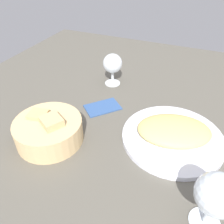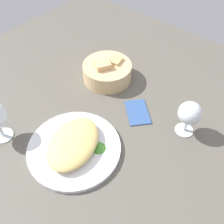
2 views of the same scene
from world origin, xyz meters
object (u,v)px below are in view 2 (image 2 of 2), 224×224
object	(u,v)px
plate	(74,148)
folded_napkin	(137,112)
wine_glass_near	(189,114)
bread_basket	(107,71)

from	to	relation	value
plate	folded_napkin	world-z (taller)	plate
wine_glass_near	folded_napkin	size ratio (longest dim) A/B	1.07
bread_basket	plate	bearing A→B (deg)	-157.10
plate	wine_glass_near	size ratio (longest dim) A/B	2.33
bread_basket	folded_napkin	xyz separation A→B (cm)	(-6.83, -18.83, -3.01)
wine_glass_near	folded_napkin	bearing A→B (deg)	101.34
plate	wine_glass_near	bearing A→B (deg)	-38.76
folded_napkin	wine_glass_near	bearing A→B (deg)	-126.43
plate	bread_basket	size ratio (longest dim) A/B	1.54
plate	folded_napkin	bearing A→B (deg)	-13.99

